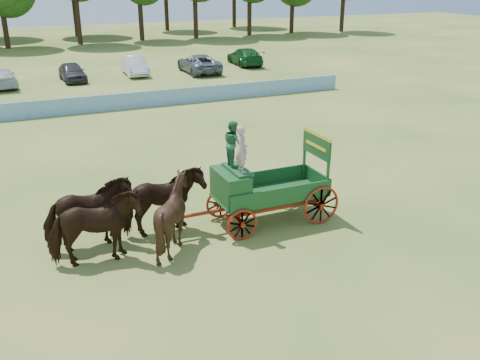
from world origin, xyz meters
The scene contains 8 objects.
ground centered at (0.00, 0.00, 0.00)m, with size 160.00×160.00×0.00m, color #9F9447.
horse_lead_left centered at (-9.10, -1.11, 1.15)m, with size 1.25×2.73×2.31m, color black.
horse_lead_right centered at (-9.10, -0.01, 1.15)m, with size 1.25×2.73×2.31m, color black.
horse_wheel_left centered at (-6.70, -1.11, 1.16)m, with size 1.87×2.10×2.31m, color black.
horse_wheel_right centered at (-6.70, -0.01, 1.15)m, with size 1.25×2.73×2.31m, color black.
farm_dray centered at (-3.73, -0.54, 1.63)m, with size 6.00×2.00×3.70m.
sponsor_banner centered at (-1.00, 18.00, 0.53)m, with size 26.00×0.08×1.05m, color #1C6099.
parked_cars centered at (-6.28, 29.57, 0.76)m, with size 38.76×7.88×1.64m.
Camera 1 is at (-10.95, -15.83, 8.23)m, focal length 40.00 mm.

